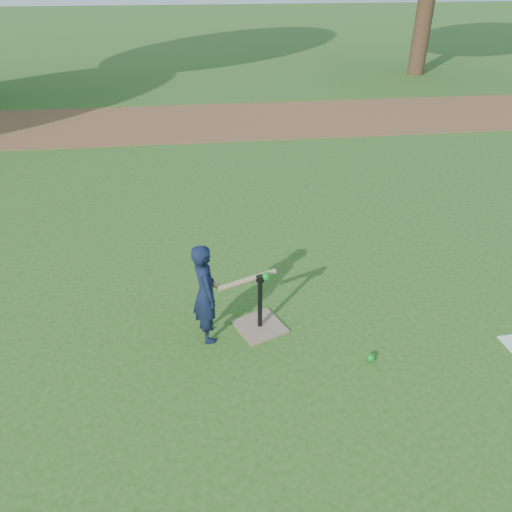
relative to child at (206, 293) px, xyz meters
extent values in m
plane|color=#285116|center=(0.56, -0.11, -0.51)|extent=(80.00, 80.00, 0.00)
cube|color=brown|center=(0.56, 7.39, -0.50)|extent=(24.00, 3.00, 0.01)
imported|color=black|center=(0.00, 0.00, 0.00)|extent=(0.31, 0.41, 1.01)
sphere|color=#0B811A|center=(1.45, -0.55, -0.47)|extent=(0.08, 0.08, 0.08)
cube|color=#8A6F58|center=(0.52, 0.06, -0.49)|extent=(0.56, 0.56, 0.02)
cylinder|color=black|center=(0.52, 0.06, -0.21)|extent=(0.05, 0.05, 0.55)
cylinder|color=black|center=(0.52, 0.06, 0.08)|extent=(0.08, 0.08, 0.06)
cylinder|color=tan|center=(0.40, 0.04, 0.09)|extent=(0.57, 0.28, 0.05)
sphere|color=tan|center=(0.10, 0.00, 0.09)|extent=(0.06, 0.06, 0.06)
sphere|color=#0B811A|center=(0.57, 0.05, 0.10)|extent=(0.08, 0.08, 0.08)
cylinder|color=#382316|center=(7.06, 11.89, 1.20)|extent=(0.50, 0.50, 3.42)
camera|label=1|loc=(-0.02, -3.79, 2.66)|focal=35.00mm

